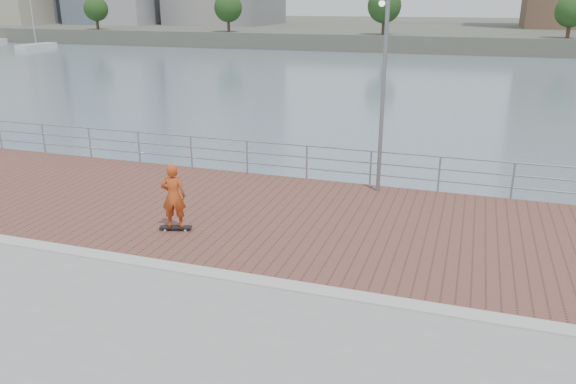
% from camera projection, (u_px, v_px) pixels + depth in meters
% --- Properties ---
extents(water, '(400.00, 400.00, 0.00)m').
position_uv_depth(water, '(259.00, 365.00, 12.13)').
color(water, slate).
rests_on(water, ground).
extents(brick_lane, '(40.00, 6.80, 0.02)m').
position_uv_depth(brick_lane, '(307.00, 220.00, 14.71)').
color(brick_lane, brown).
rests_on(brick_lane, seawall).
extents(curb, '(40.00, 0.40, 0.06)m').
position_uv_depth(curb, '(257.00, 281.00, 11.47)').
color(curb, '#B7B5AD').
rests_on(curb, seawall).
extents(far_shore, '(320.00, 95.00, 2.50)m').
position_uv_depth(far_shore, '(463.00, 30.00, 121.67)').
color(far_shore, '#4C5142').
rests_on(far_shore, ground).
extents(guardrail, '(39.06, 0.06, 1.13)m').
position_uv_depth(guardrail, '(338.00, 161.00, 17.54)').
color(guardrail, '#8C9EA8').
rests_on(guardrail, brick_lane).
extents(street_lamp, '(0.44, 1.28, 6.02)m').
position_uv_depth(street_lamp, '(383.00, 47.00, 15.13)').
color(street_lamp, gray).
rests_on(street_lamp, brick_lane).
extents(skateboard, '(0.82, 0.42, 0.09)m').
position_uv_depth(skateboard, '(176.00, 227.00, 14.00)').
color(skateboard, black).
rests_on(skateboard, brick_lane).
extents(skateboarder, '(0.68, 0.55, 1.63)m').
position_uv_depth(skateboarder, '(173.00, 196.00, 13.73)').
color(skateboarder, '#B84318').
rests_on(skateboarder, skateboard).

